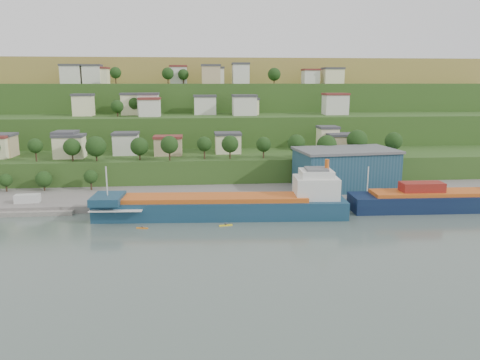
{
  "coord_description": "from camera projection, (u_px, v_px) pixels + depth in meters",
  "views": [
    {
      "loc": [
        -0.94,
        -113.5,
        35.67
      ],
      "look_at": [
        11.17,
        15.0,
        8.63
      ],
      "focal_mm": 35.0,
      "sensor_mm": 36.0,
      "label": 1
    }
  ],
  "objects": [
    {
      "name": "kayak_yellow",
      "position": [
        226.0,
        225.0,
        118.47
      ],
      "size": [
        3.43,
        1.17,
        0.84
      ],
      "rotation": [
        0.0,
        0.0,
        0.18
      ],
      "color": "yellow",
      "rests_on": "ground"
    },
    {
      "name": "kayak_orange",
      "position": [
        142.0,
        228.0,
        116.27
      ],
      "size": [
        3.0,
        1.15,
        0.74
      ],
      "rotation": [
        0.0,
        0.0,
        -0.22
      ],
      "color": "orange",
      "rests_on": "ground"
    },
    {
      "name": "pebble_beach",
      "position": [
        9.0,
        209.0,
        134.39
      ],
      "size": [
        40.0,
        18.0,
        2.4
      ],
      "primitive_type": "cube",
      "color": "slate",
      "rests_on": "ground"
    },
    {
      "name": "cargo_ship_far",
      "position": [
        462.0,
        201.0,
        133.48
      ],
      "size": [
        59.64,
        11.64,
        16.13
      ],
      "rotation": [
        0.0,
        0.0,
        -0.03
      ],
      "color": "#0B1333",
      "rests_on": "ground"
    },
    {
      "name": "dinghy",
      "position": [
        23.0,
        208.0,
        128.94
      ],
      "size": [
        3.89,
        2.01,
        0.74
      ],
      "primitive_type": "cube",
      "rotation": [
        0.0,
        0.0,
        0.18
      ],
      "color": "silver",
      "rests_on": "pebble_beach"
    },
    {
      "name": "cargo_ship_near",
      "position": [
        229.0,
        207.0,
        125.96
      ],
      "size": [
        67.66,
        14.56,
        17.25
      ],
      "rotation": [
        0.0,
        0.0,
        -0.06
      ],
      "color": "#133548",
      "rests_on": "ground"
    },
    {
      "name": "hillside",
      "position": [
        198.0,
        142.0,
        282.36
      ],
      "size": [
        360.0,
        211.13,
        96.0
      ],
      "color": "#284719",
      "rests_on": "ground"
    },
    {
      "name": "quay",
      "position": [
        264.0,
        198.0,
        147.12
      ],
      "size": [
        220.0,
        26.0,
        4.0
      ],
      "primitive_type": "cube",
      "color": "slate",
      "rests_on": "ground"
    },
    {
      "name": "ground",
      "position": [
        202.0,
        226.0,
        118.0
      ],
      "size": [
        500.0,
        500.0,
        0.0
      ],
      "primitive_type": "plane",
      "color": "#4B5B53",
      "rests_on": "ground"
    },
    {
      "name": "caravan",
      "position": [
        28.0,
        200.0,
        133.3
      ],
      "size": [
        6.95,
        3.31,
        3.16
      ],
      "primitive_type": "cube",
      "rotation": [
        0.0,
        0.0,
        0.07
      ],
      "color": "silver",
      "rests_on": "pebble_beach"
    },
    {
      "name": "warehouse",
      "position": [
        345.0,
        168.0,
        150.77
      ],
      "size": [
        32.91,
        22.31,
        12.8
      ],
      "rotation": [
        0.0,
        0.0,
        0.11
      ],
      "color": "#1B3F53",
      "rests_on": "quay"
    }
  ]
}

